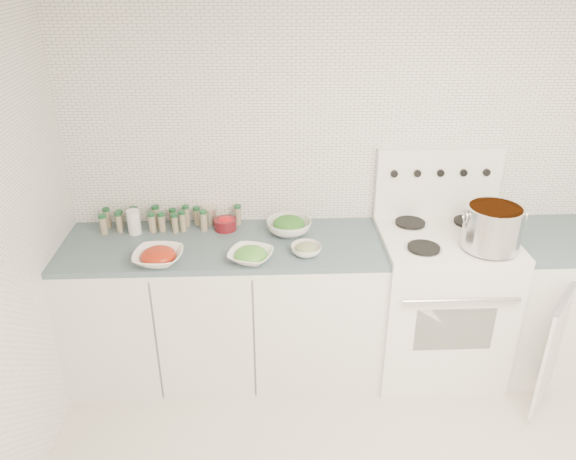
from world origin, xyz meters
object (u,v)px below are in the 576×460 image
(stove, at_px, (438,297))
(bowl_tomato, at_px, (158,256))
(stock_pot, at_px, (493,226))
(bowl_snowpea, at_px, (251,255))

(stove, bearing_deg, bowl_tomato, -172.85)
(stock_pot, height_order, bowl_snowpea, stock_pot)
(stove, bearing_deg, bowl_snowpea, -169.74)
(stove, bearing_deg, stock_pot, -45.60)
(stove, xyz_separation_m, bowl_tomato, (-1.63, -0.20, 0.44))
(stock_pot, bearing_deg, bowl_tomato, -179.36)
(stock_pot, xyz_separation_m, bowl_snowpea, (-1.32, -0.02, -0.14))
(stove, distance_m, bowl_snowpea, 1.24)
(stock_pot, relative_size, bowl_tomato, 1.16)
(bowl_tomato, bearing_deg, stove, 7.15)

